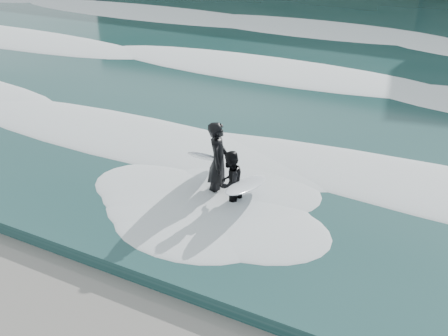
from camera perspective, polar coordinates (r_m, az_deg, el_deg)
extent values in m
cube|color=#1F4847|center=(33.68, 20.57, 13.04)|extent=(90.00, 52.00, 0.30)
ellipsoid|color=white|center=(14.93, 7.19, 1.11)|extent=(60.00, 3.20, 0.20)
ellipsoid|color=white|center=(21.20, 14.48, 7.99)|extent=(60.00, 4.00, 0.24)
ellipsoid|color=white|center=(29.75, 19.28, 12.35)|extent=(60.00, 4.80, 0.30)
imported|color=black|center=(13.06, -0.58, 0.55)|extent=(0.69, 0.85, 2.01)
ellipsoid|color=white|center=(13.27, -1.98, 1.13)|extent=(1.13, 2.11, 1.18)
imported|color=black|center=(12.66, 0.60, -1.52)|extent=(0.62, 0.77, 1.53)
ellipsoid|color=silver|center=(12.46, 2.31, -1.71)|extent=(0.70, 2.05, 0.55)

